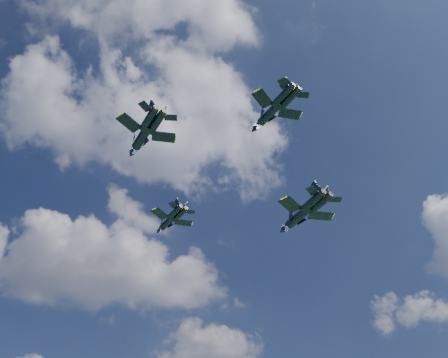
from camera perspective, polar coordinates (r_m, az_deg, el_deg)
jet_lead at (r=103.99m, az=-7.43°, el=-5.65°), size 10.06×13.80×3.30m
jet_left at (r=84.44m, az=-10.72°, el=5.30°), size 11.11×15.41×3.65m
jet_right at (r=98.87m, az=9.62°, el=-4.89°), size 13.47×18.50×4.37m
jet_slot at (r=79.40m, az=5.88°, el=8.46°), size 9.89×13.62×3.24m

